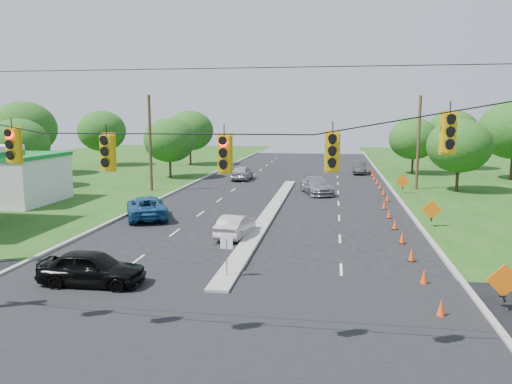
# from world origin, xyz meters

# --- Properties ---
(ground) EXTENTS (160.00, 160.00, 0.00)m
(ground) POSITION_xyz_m (0.00, 0.00, 0.00)
(ground) COLOR black
(ground) RESTS_ON ground
(cross_street) EXTENTS (160.00, 14.00, 0.02)m
(cross_street) POSITION_xyz_m (0.00, 0.00, 0.00)
(cross_street) COLOR black
(cross_street) RESTS_ON ground
(curb_left) EXTENTS (0.25, 110.00, 0.16)m
(curb_left) POSITION_xyz_m (-10.10, 30.00, 0.00)
(curb_left) COLOR gray
(curb_left) RESTS_ON ground
(curb_right) EXTENTS (0.25, 110.00, 0.16)m
(curb_right) POSITION_xyz_m (10.10, 30.00, 0.00)
(curb_right) COLOR gray
(curb_right) RESTS_ON ground
(median) EXTENTS (1.00, 34.00, 0.18)m
(median) POSITION_xyz_m (0.00, 21.00, 0.00)
(median) COLOR gray
(median) RESTS_ON ground
(median_sign) EXTENTS (0.55, 0.06, 2.05)m
(median_sign) POSITION_xyz_m (0.00, 6.00, 1.46)
(median_sign) COLOR gray
(median_sign) RESTS_ON ground
(signal_span) EXTENTS (25.60, 0.32, 9.00)m
(signal_span) POSITION_xyz_m (-0.05, -1.00, 4.97)
(signal_span) COLOR #422D1C
(signal_span) RESTS_ON ground
(utility_pole_far_left) EXTENTS (0.28, 0.28, 9.00)m
(utility_pole_far_left) POSITION_xyz_m (-12.50, 30.00, 4.50)
(utility_pole_far_left) COLOR #422D1C
(utility_pole_far_left) RESTS_ON ground
(utility_pole_far_right) EXTENTS (0.28, 0.28, 9.00)m
(utility_pole_far_right) POSITION_xyz_m (12.50, 35.00, 4.50)
(utility_pole_far_right) COLOR #422D1C
(utility_pole_far_right) RESTS_ON ground
(cone_0) EXTENTS (0.32, 0.32, 0.70)m
(cone_0) POSITION_xyz_m (8.44, 3.00, 0.35)
(cone_0) COLOR #EC4613
(cone_0) RESTS_ON ground
(cone_1) EXTENTS (0.32, 0.32, 0.70)m
(cone_1) POSITION_xyz_m (8.44, 6.50, 0.35)
(cone_1) COLOR #EC4613
(cone_1) RESTS_ON ground
(cone_2) EXTENTS (0.32, 0.32, 0.70)m
(cone_2) POSITION_xyz_m (8.44, 10.00, 0.35)
(cone_2) COLOR #EC4613
(cone_2) RESTS_ON ground
(cone_3) EXTENTS (0.32, 0.32, 0.70)m
(cone_3) POSITION_xyz_m (8.44, 13.50, 0.35)
(cone_3) COLOR #EC4613
(cone_3) RESTS_ON ground
(cone_4) EXTENTS (0.32, 0.32, 0.70)m
(cone_4) POSITION_xyz_m (8.44, 17.00, 0.35)
(cone_4) COLOR #EC4613
(cone_4) RESTS_ON ground
(cone_5) EXTENTS (0.32, 0.32, 0.70)m
(cone_5) POSITION_xyz_m (8.44, 20.50, 0.35)
(cone_5) COLOR #EC4613
(cone_5) RESTS_ON ground
(cone_6) EXTENTS (0.32, 0.32, 0.70)m
(cone_6) POSITION_xyz_m (8.44, 24.00, 0.35)
(cone_6) COLOR #EC4613
(cone_6) RESTS_ON ground
(cone_7) EXTENTS (0.32, 0.32, 0.70)m
(cone_7) POSITION_xyz_m (9.04, 27.50, 0.35)
(cone_7) COLOR #EC4613
(cone_7) RESTS_ON ground
(cone_8) EXTENTS (0.32, 0.32, 0.70)m
(cone_8) POSITION_xyz_m (9.04, 31.00, 0.35)
(cone_8) COLOR #EC4613
(cone_8) RESTS_ON ground
(cone_9) EXTENTS (0.32, 0.32, 0.70)m
(cone_9) POSITION_xyz_m (9.04, 34.50, 0.35)
(cone_9) COLOR #EC4613
(cone_9) RESTS_ON ground
(cone_10) EXTENTS (0.32, 0.32, 0.70)m
(cone_10) POSITION_xyz_m (9.04, 38.00, 0.35)
(cone_10) COLOR #EC4613
(cone_10) RESTS_ON ground
(cone_11) EXTENTS (0.32, 0.32, 0.70)m
(cone_11) POSITION_xyz_m (9.04, 41.50, 0.35)
(cone_11) COLOR #EC4613
(cone_11) RESTS_ON ground
(cone_12) EXTENTS (0.32, 0.32, 0.70)m
(cone_12) POSITION_xyz_m (9.04, 45.00, 0.35)
(cone_12) COLOR #EC4613
(cone_12) RESTS_ON ground
(cone_13) EXTENTS (0.32, 0.32, 0.70)m
(cone_13) POSITION_xyz_m (9.04, 48.50, 0.35)
(cone_13) COLOR #EC4613
(cone_13) RESTS_ON ground
(work_sign_0) EXTENTS (1.27, 0.58, 1.37)m
(work_sign_0) POSITION_xyz_m (10.80, 4.00, 1.09)
(work_sign_0) COLOR black
(work_sign_0) RESTS_ON ground
(work_sign_1) EXTENTS (1.27, 0.58, 1.37)m
(work_sign_1) POSITION_xyz_m (10.80, 18.00, 1.09)
(work_sign_1) COLOR black
(work_sign_1) RESTS_ON ground
(work_sign_2) EXTENTS (1.27, 0.58, 1.37)m
(work_sign_2) POSITION_xyz_m (10.80, 32.00, 1.09)
(work_sign_2) COLOR black
(work_sign_2) RESTS_ON ground
(tree_2) EXTENTS (5.88, 5.88, 6.86)m
(tree_2) POSITION_xyz_m (-26.00, 30.00, 4.34)
(tree_2) COLOR black
(tree_2) RESTS_ON ground
(tree_3) EXTENTS (7.56, 7.56, 8.82)m
(tree_3) POSITION_xyz_m (-32.00, 40.00, 5.58)
(tree_3) COLOR black
(tree_3) RESTS_ON ground
(tree_4) EXTENTS (6.72, 6.72, 7.84)m
(tree_4) POSITION_xyz_m (-28.00, 52.00, 4.96)
(tree_4) COLOR black
(tree_4) RESTS_ON ground
(tree_5) EXTENTS (5.88, 5.88, 6.86)m
(tree_5) POSITION_xyz_m (-14.00, 40.00, 4.34)
(tree_5) COLOR black
(tree_5) RESTS_ON ground
(tree_6) EXTENTS (6.72, 6.72, 7.84)m
(tree_6) POSITION_xyz_m (-16.00, 55.00, 4.96)
(tree_6) COLOR black
(tree_6) RESTS_ON ground
(tree_9) EXTENTS (5.88, 5.88, 6.86)m
(tree_9) POSITION_xyz_m (16.00, 34.00, 4.34)
(tree_9) COLOR black
(tree_9) RESTS_ON ground
(tree_11) EXTENTS (6.72, 6.72, 7.84)m
(tree_11) POSITION_xyz_m (20.00, 55.00, 4.96)
(tree_11) COLOR black
(tree_11) RESTS_ON ground
(tree_12) EXTENTS (5.88, 5.88, 6.86)m
(tree_12) POSITION_xyz_m (14.00, 48.00, 4.34)
(tree_12) COLOR black
(tree_12) RESTS_ON ground
(black_sedan) EXTENTS (4.49, 1.86, 1.52)m
(black_sedan) POSITION_xyz_m (-5.42, 4.23, 0.76)
(black_sedan) COLOR black
(black_sedan) RESTS_ON ground
(white_sedan) EXTENTS (1.86, 4.20, 1.34)m
(white_sedan) POSITION_xyz_m (-1.12, 13.62, 0.67)
(white_sedan) COLOR #B3A4A4
(white_sedan) RESTS_ON ground
(blue_pickup) EXTENTS (4.69, 6.17, 1.56)m
(blue_pickup) POSITION_xyz_m (-8.32, 17.92, 0.78)
(blue_pickup) COLOR navy
(blue_pickup) RESTS_ON ground
(silver_car_far) EXTENTS (3.65, 5.83, 1.57)m
(silver_car_far) POSITION_xyz_m (3.02, 30.81, 0.79)
(silver_car_far) COLOR slate
(silver_car_far) RESTS_ON ground
(silver_car_oncoming) EXTENTS (2.06, 4.81, 1.62)m
(silver_car_oncoming) POSITION_xyz_m (-5.55, 39.64, 0.81)
(silver_car_oncoming) COLOR #9F9FA3
(silver_car_oncoming) RESTS_ON ground
(dark_car_receding) EXTENTS (1.56, 4.40, 1.44)m
(dark_car_receding) POSITION_xyz_m (7.63, 47.64, 0.72)
(dark_car_receding) COLOR #292929
(dark_car_receding) RESTS_ON ground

